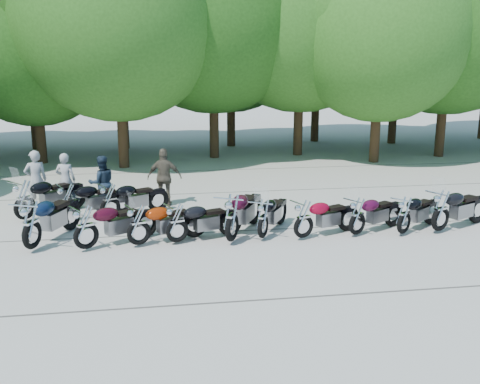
{
  "coord_description": "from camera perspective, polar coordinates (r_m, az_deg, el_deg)",
  "views": [
    {
      "loc": [
        -2.21,
        -13.03,
        4.66
      ],
      "look_at": [
        0.0,
        1.5,
        1.1
      ],
      "focal_mm": 42.0,
      "sensor_mm": 36.0,
      "label": 1
    }
  ],
  "objects": [
    {
      "name": "tree_11",
      "position": [
        29.51,
        -12.08,
        14.95
      ],
      "size": [
        7.56,
        7.56,
        9.28
      ],
      "color": "#3A2614",
      "rests_on": "ground"
    },
    {
      "name": "tree_5",
      "position": [
        27.17,
        6.2,
        17.58
      ],
      "size": [
        9.04,
        9.04,
        11.1
      ],
      "color": "#3A2614",
      "rests_on": "ground"
    },
    {
      "name": "ground",
      "position": [
        14.02,
        0.93,
        -5.81
      ],
      "size": [
        90.0,
        90.0,
        0.0
      ],
      "primitive_type": "plane",
      "color": "#9F988F",
      "rests_on": "ground"
    },
    {
      "name": "tree_12",
      "position": [
        29.79,
        -0.95,
        15.66
      ],
      "size": [
        7.88,
        7.88,
        9.67
      ],
      "color": "#3A2614",
      "rests_on": "ground"
    },
    {
      "name": "rider_3",
      "position": [
        18.6,
        -17.3,
        1.2
      ],
      "size": [
        0.69,
        0.51,
        1.72
      ],
      "primitive_type": "imported",
      "rotation": [
        0.0,
        0.0,
        2.97
      ],
      "color": "#9D9C9F",
      "rests_on": "ground"
    },
    {
      "name": "tree_7",
      "position": [
        28.26,
        20.57,
        16.3
      ],
      "size": [
        8.79,
        8.79,
        10.79
      ],
      "color": "#3A2614",
      "rests_on": "ground"
    },
    {
      "name": "motorcycle_4",
      "position": [
        14.18,
        -0.83,
        -2.49
      ],
      "size": [
        1.89,
        2.63,
        1.45
      ],
      "primitive_type": null,
      "rotation": [
        0.0,
        0.0,
        2.65
      ],
      "color": "#37071B",
      "rests_on": "ground"
    },
    {
      "name": "motorcycle_1",
      "position": [
        14.16,
        -15.42,
        -3.35
      ],
      "size": [
        2.32,
        1.77,
        1.29
      ],
      "primitive_type": null,
      "rotation": [
        0.0,
        0.0,
        2.11
      ],
      "color": "#340714",
      "rests_on": "ground"
    },
    {
      "name": "motorcycle_7",
      "position": [
        15.1,
        11.85,
        -2.3
      ],
      "size": [
        2.15,
        1.57,
        1.19
      ],
      "primitive_type": null,
      "rotation": [
        0.0,
        0.0,
        2.07
      ],
      "color": "#3E0825",
      "rests_on": "ground"
    },
    {
      "name": "motorcycle_2",
      "position": [
        14.18,
        -10.27,
        -3.19
      ],
      "size": [
        2.26,
        1.44,
        1.23
      ],
      "primitive_type": null,
      "rotation": [
        0.0,
        0.0,
        1.96
      ],
      "color": "#8F2505",
      "rests_on": "ground"
    },
    {
      "name": "tree_3",
      "position": [
        24.37,
        -12.4,
        17.23
      ],
      "size": [
        8.7,
        8.7,
        10.67
      ],
      "color": "#3A2614",
      "rests_on": "ground"
    },
    {
      "name": "tree_13",
      "position": [
        31.81,
        7.91,
        15.98
      ],
      "size": [
        8.31,
        8.31,
        10.2
      ],
      "color": "#3A2614",
      "rests_on": "ground"
    },
    {
      "name": "motorcycle_0",
      "position": [
        14.55,
        -20.47,
        -3.01
      ],
      "size": [
        1.67,
        2.62,
        1.43
      ],
      "primitive_type": null,
      "rotation": [
        0.0,
        0.0,
        2.75
      ],
      "color": "black",
      "rests_on": "ground"
    },
    {
      "name": "motorcycle_3",
      "position": [
        14.26,
        -6.42,
        -3.03
      ],
      "size": [
        2.2,
        1.34,
        1.19
      ],
      "primitive_type": null,
      "rotation": [
        0.0,
        0.0,
        1.93
      ],
      "color": "black",
      "rests_on": "ground"
    },
    {
      "name": "motorcycle_9",
      "position": [
        15.98,
        19.74,
        -1.68
      ],
      "size": [
        2.44,
        1.67,
        1.34
      ],
      "primitive_type": null,
      "rotation": [
        0.0,
        0.0,
        2.02
      ],
      "color": "black",
      "rests_on": "ground"
    },
    {
      "name": "tree_2",
      "position": [
        26.37,
        -20.33,
        14.22
      ],
      "size": [
        7.31,
        7.31,
        8.97
      ],
      "color": "#3A2614",
      "rests_on": "ground"
    },
    {
      "name": "motorcycle_6",
      "position": [
        14.6,
        6.49,
        -2.63
      ],
      "size": [
        2.2,
        1.4,
        1.2
      ],
      "primitive_type": null,
      "rotation": [
        0.0,
        0.0,
        1.96
      ],
      "color": "maroon",
      "rests_on": "ground"
    },
    {
      "name": "tree_14",
      "position": [
        31.87,
        15.78,
        15.23
      ],
      "size": [
        8.02,
        8.02,
        9.84
      ],
      "color": "#3A2614",
      "rests_on": "ground"
    },
    {
      "name": "tree_6",
      "position": [
        25.79,
        14.14,
        15.78
      ],
      "size": [
        8.0,
        8.0,
        9.82
      ],
      "color": "#3A2614",
      "rests_on": "ground"
    },
    {
      "name": "motorcycle_12",
      "position": [
        16.71,
        -13.07,
        -0.77
      ],
      "size": [
        2.22,
        1.59,
        1.22
      ],
      "primitive_type": null,
      "rotation": [
        0.0,
        0.0,
        2.05
      ],
      "color": "black",
      "rests_on": "ground"
    },
    {
      "name": "rider_0",
      "position": [
        18.51,
        -20.03,
        1.16
      ],
      "size": [
        0.78,
        0.64,
        1.86
      ],
      "primitive_type": "imported",
      "rotation": [
        0.0,
        0.0,
        3.46
      ],
      "color": "#97979A",
      "rests_on": "ground"
    },
    {
      "name": "tree_4",
      "position": [
        26.34,
        -2.78,
        17.9
      ],
      "size": [
        9.13,
        9.13,
        11.2
      ],
      "color": "#3A2614",
      "rests_on": "ground"
    },
    {
      "name": "rider_2",
      "position": [
        17.93,
        -7.67,
        1.48
      ],
      "size": [
        1.14,
        0.59,
        1.86
      ],
      "primitive_type": "imported",
      "rotation": [
        0.0,
        0.0,
        3.01
      ],
      "color": "brown",
      "rests_on": "ground"
    },
    {
      "name": "motorcycle_5",
      "position": [
        14.51,
        2.36,
        -2.61
      ],
      "size": [
        1.65,
        2.19,
        1.22
      ],
      "primitive_type": null,
      "rotation": [
        0.0,
        0.0,
        2.62
      ],
      "color": "black",
      "rests_on": "ground"
    },
    {
      "name": "motorcycle_10",
      "position": [
        17.25,
        -21.09,
        -0.63
      ],
      "size": [
        2.26,
        2.23,
        1.37
      ],
      "primitive_type": null,
      "rotation": [
        0.0,
        0.0,
        2.34
      ],
      "color": "black",
      "rests_on": "ground"
    },
    {
      "name": "motorcycle_8",
      "position": [
        15.48,
        16.36,
        -2.17
      ],
      "size": [
        2.08,
        1.77,
        1.19
      ],
      "primitive_type": null,
      "rotation": [
        0.0,
        0.0,
        2.2
      ],
      "color": "black",
      "rests_on": "ground"
    },
    {
      "name": "rider_1",
      "position": [
        17.86,
        -13.85,
        0.9
      ],
      "size": [
        0.97,
        0.85,
        1.71
      ],
      "primitive_type": "imported",
      "rotation": [
        0.0,
        0.0,
        3.41
      ],
      "color": "#1C293A",
      "rests_on": "ground"
    },
    {
      "name": "motorcycle_11",
      "position": [
        16.81,
        -17.03,
        -0.85
      ],
      "size": [
        2.32,
        1.57,
        1.27
      ],
      "primitive_type": null,
      "rotation": [
        0.0,
        0.0,
        2.01
      ],
      "color": "black",
      "rests_on": "ground"
    },
    {
      "name": "tree_10",
      "position": [
        30.63,
        -20.8,
        14.63
      ],
      "size": [
        7.78,
        7.78,
        9.55
      ],
      "color": "#3A2614",
      "rests_on": "ground"
    }
  ]
}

